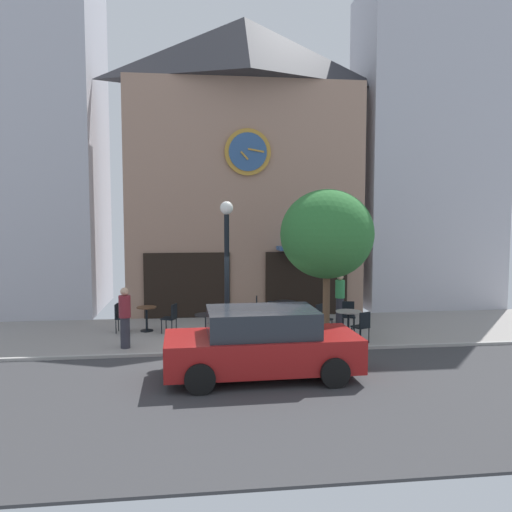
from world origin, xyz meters
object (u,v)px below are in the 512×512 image
cafe_chair_outer (322,316)px  cafe_table_rightmost (285,308)px  cafe_chair_near_lamp (171,316)px  parked_car_red (262,344)px  cafe_table_center_left (147,315)px  cafe_chair_near_tree (275,313)px  cafe_chair_facing_wall (120,316)px  cafe_table_near_curb (251,317)px  cafe_chair_by_entrance (348,313)px  street_lamp (227,273)px  cafe_chair_corner (260,308)px  cafe_chair_under_awning (362,325)px  cafe_table_center (348,318)px  street_tree (327,234)px  cafe_table_near_door (206,322)px  pedestrian_green (340,298)px  pedestrian_maroon (125,317)px

cafe_chair_outer → cafe_table_rightmost: bearing=121.9°
cafe_chair_near_lamp → parked_car_red: size_ratio=0.21×
cafe_chair_outer → parked_car_red: 4.56m
cafe_table_center_left → cafe_chair_near_tree: (4.03, -0.24, 0.02)m
cafe_chair_facing_wall → cafe_table_near_curb: bearing=-6.3°
cafe_table_near_curb → cafe_chair_by_entrance: 3.08m
street_lamp → parked_car_red: street_lamp is taller
cafe_chair_by_entrance → cafe_table_near_curb: bearing=178.2°
cafe_table_rightmost → cafe_chair_corner: cafe_chair_corner is taller
cafe_chair_under_awning → cafe_chair_facing_wall: (-7.02, 2.15, 0.00)m
cafe_chair_outer → cafe_table_center: bearing=-34.8°
cafe_chair_under_awning → cafe_chair_facing_wall: same height
cafe_table_rightmost → cafe_table_center: 2.46m
cafe_table_near_curb → cafe_chair_by_entrance: cafe_chair_by_entrance is taller
street_tree → cafe_chair_near_tree: street_tree is taller
cafe_table_near_door → cafe_chair_facing_wall: cafe_chair_facing_wall is taller
cafe_table_rightmost → pedestrian_green: 1.88m
cafe_table_rightmost → cafe_chair_near_lamp: (-3.70, -0.79, -0.03)m
cafe_chair_under_awning → cafe_table_near_door: bearing=168.2°
cafe_table_rightmost → cafe_chair_facing_wall: size_ratio=0.86×
cafe_chair_under_awning → cafe_chair_facing_wall: bearing=163.0°
cafe_table_rightmost → pedestrian_maroon: pedestrian_maroon is taller
cafe_chair_corner → cafe_chair_under_awning: 3.90m
cafe_table_center_left → cafe_table_center: size_ratio=1.00×
cafe_chair_corner → cafe_chair_under_awning: size_ratio=1.00×
cafe_table_center → cafe_chair_by_entrance: 0.87m
cafe_chair_outer → pedestrian_maroon: size_ratio=0.54×
street_tree → cafe_table_near_door: 4.32m
cafe_chair_near_tree → parked_car_red: bearing=-102.8°
street_lamp → pedestrian_green: street_lamp is taller
cafe_chair_near_tree → pedestrian_maroon: 4.76m
cafe_table_near_curb → cafe_table_center: (2.83, -0.93, 0.09)m
street_lamp → pedestrian_maroon: size_ratio=2.40×
cafe_table_near_curb → cafe_table_rightmost: 1.59m
street_tree → cafe_table_center: bearing=39.9°
street_tree → pedestrian_maroon: 6.00m
cafe_table_near_curb → cafe_chair_corner: size_ratio=0.81×
cafe_table_rightmost → cafe_chair_under_awning: cafe_chair_under_awning is taller
cafe_table_near_curb → cafe_table_center: size_ratio=0.94×
cafe_chair_corner → pedestrian_maroon: (-4.05, -2.68, 0.33)m
street_lamp → cafe_chair_outer: (2.99, 1.15, -1.51)m
cafe_table_center → cafe_chair_under_awning: 0.80m
cafe_chair_outer → pedestrian_maroon: (-5.76, -0.99, 0.33)m
street_lamp → pedestrian_green: size_ratio=2.40×
cafe_table_rightmost → cafe_chair_by_entrance: (1.82, -1.07, -0.03)m
cafe_chair_near_lamp → cafe_chair_by_entrance: bearing=-2.9°
cafe_table_near_curb → cafe_chair_outer: size_ratio=0.81×
cafe_chair_corner → cafe_chair_under_awning: (2.56, -2.95, 0.00)m
street_lamp → cafe_chair_near_tree: (1.65, 1.89, -1.51)m
cafe_table_near_curb → cafe_chair_by_entrance: bearing=-1.8°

